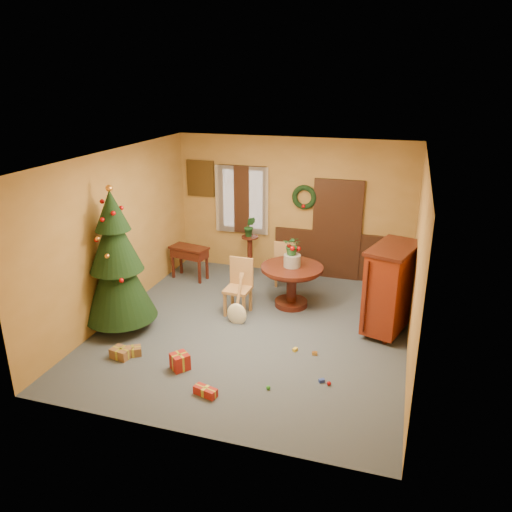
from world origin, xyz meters
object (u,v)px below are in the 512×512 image
at_px(dining_table, 292,278).
at_px(christmas_tree, 117,263).
at_px(chair_near, 239,284).
at_px(sideboard, 391,286).
at_px(writing_desk, 189,255).

xyz_separation_m(dining_table, christmas_tree, (-2.54, -1.69, 0.62)).
xyz_separation_m(chair_near, sideboard, (2.60, 0.06, 0.26)).
distance_m(chair_near, sideboard, 2.61).
bearing_deg(writing_desk, dining_table, -16.14).
xyz_separation_m(chair_near, writing_desk, (-1.51, 1.20, -0.01)).
bearing_deg(christmas_tree, dining_table, 33.58).
distance_m(dining_table, chair_near, 0.99).
bearing_deg(dining_table, sideboard, -14.64).
relative_size(chair_near, christmas_tree, 0.41).
height_order(chair_near, christmas_tree, christmas_tree).
bearing_deg(sideboard, writing_desk, 164.50).
bearing_deg(chair_near, dining_table, 32.10).
height_order(chair_near, sideboard, sideboard).
xyz_separation_m(dining_table, sideboard, (1.76, -0.46, 0.25)).
height_order(christmas_tree, writing_desk, christmas_tree).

